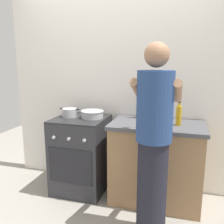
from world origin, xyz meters
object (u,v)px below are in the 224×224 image
object	(u,v)px
stove_range	(81,154)
pot	(70,113)
utensil_crock	(142,110)
spice_bottle	(162,122)
person	(153,145)
mixing_bowl	(92,114)
oil_bottle	(179,115)

from	to	relation	value
stove_range	pot	world-z (taller)	pot
utensil_crock	spice_bottle	world-z (taller)	utensil_crock
stove_range	person	xyz separation A→B (m)	(0.93, -0.58, 0.41)
mixing_bowl	pot	bearing A→B (deg)	-175.17
stove_range	spice_bottle	bearing A→B (deg)	-3.77
stove_range	pot	xyz separation A→B (m)	(-0.14, 0.02, 0.50)
mixing_bowl	stove_range	bearing A→B (deg)	-164.55
pot	mixing_bowl	size ratio (longest dim) A/B	0.91
utensil_crock	spice_bottle	distance (m)	0.37
spice_bottle	oil_bottle	distance (m)	0.18
utensil_crock	oil_bottle	bearing A→B (deg)	-27.68
spice_bottle	stove_range	bearing A→B (deg)	176.23
stove_range	oil_bottle	size ratio (longest dim) A/B	3.57
stove_range	pot	bearing A→B (deg)	173.88
stove_range	oil_bottle	distance (m)	1.25
utensil_crock	oil_bottle	world-z (taller)	utensil_crock
spice_bottle	person	xyz separation A→B (m)	(-0.02, -0.52, -0.08)
spice_bottle	person	bearing A→B (deg)	-92.44
mixing_bowl	utensil_crock	distance (m)	0.59
pot	stove_range	bearing A→B (deg)	-6.12
stove_range	pot	distance (m)	0.52
spice_bottle	oil_bottle	size ratio (longest dim) A/B	0.32
person	oil_bottle	bearing A→B (deg)	71.79
mixing_bowl	oil_bottle	size ratio (longest dim) A/B	1.07
pot	oil_bottle	size ratio (longest dim) A/B	0.97
oil_bottle	stove_range	bearing A→B (deg)	179.22
mixing_bowl	oil_bottle	bearing A→B (deg)	-3.16
mixing_bowl	person	size ratio (longest dim) A/B	0.16
pot	mixing_bowl	world-z (taller)	pot
stove_range	mixing_bowl	distance (m)	0.52
utensil_crock	pot	bearing A→B (deg)	-167.51
pot	spice_bottle	world-z (taller)	pot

